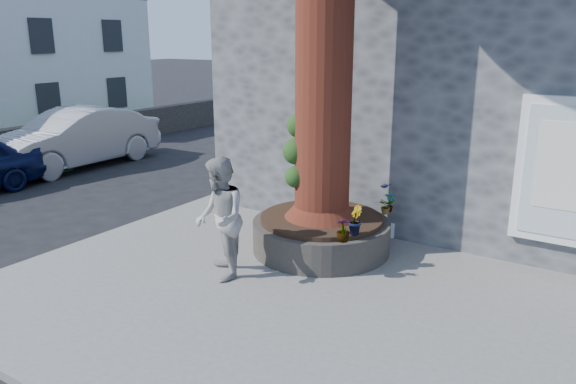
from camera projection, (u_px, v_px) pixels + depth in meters
The scene contains 15 objects.
ground at pixel (208, 288), 8.37m from camera, with size 120.00×120.00×0.00m, color black.
pavement at pixel (328, 284), 8.37m from camera, with size 9.00×8.00×0.12m, color slate.
yellow_line at pixel (121, 231), 10.77m from camera, with size 0.10×30.00×0.01m, color yellow.
stone_shop at pixel (513, 58), 12.00m from camera, with size 10.30×8.30×6.30m.
planter at pixel (321, 234), 9.45m from camera, with size 2.30×2.30×0.60m.
cottage_far at pixel (22, 31), 22.46m from camera, with size 7.30×7.40×8.75m.
man at pixel (388, 189), 10.10m from camera, with size 0.62×0.40×1.69m, color #121634.
woman at pixel (220, 219), 8.24m from camera, with size 0.89×0.70×1.84m, color #9F9F99.
shopping_bag at pixel (394, 230), 10.08m from camera, with size 0.20×0.12×0.28m, color white.
car_silver at pixel (75, 138), 15.83m from camera, with size 1.74×5.00×1.65m, color #98999F.
a_board_sign at pixel (59, 153), 15.48m from camera, with size 0.55×0.36×1.00m, color #0F3822.
plant_a at pixel (390, 202), 9.56m from camera, with size 0.18×0.12×0.35m, color gray.
plant_b at pixel (355, 220), 8.47m from camera, with size 0.25×0.24×0.45m, color gray.
plant_c at pixel (343, 230), 8.19m from camera, with size 0.20×0.20×0.36m, color gray.
plant_d at pixel (386, 206), 9.45m from camera, with size 0.24×0.21×0.27m, color gray.
Camera 1 is at (5.19, -5.77, 3.65)m, focal length 35.00 mm.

